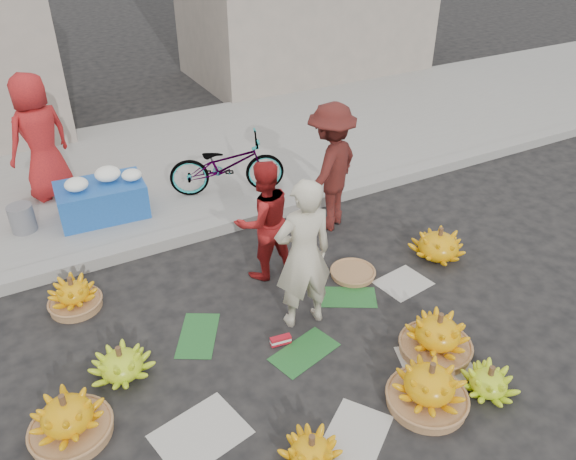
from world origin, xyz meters
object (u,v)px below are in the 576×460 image
flower_table (102,197)px  banana_bunch_0 (68,418)px  vendor_cream (303,255)px  banana_bunch_4 (437,336)px  bicycle (227,165)px

flower_table → banana_bunch_0: bearing=-104.2°
vendor_cream → banana_bunch_0: bearing=13.7°
banana_bunch_4 → vendor_cream: (-0.88, 0.99, 0.60)m
banana_bunch_0 → bicycle: (2.68, 3.00, 0.34)m
banana_bunch_4 → flower_table: size_ratio=0.60×
banana_bunch_0 → vendor_cream: vendor_cream is taller
banana_bunch_0 → bicycle: bearing=48.2°
flower_table → bicycle: bearing=-2.4°
banana_bunch_0 → flower_table: 3.35m
vendor_cream → flower_table: size_ratio=1.44×
flower_table → vendor_cream: bearing=-62.1°
vendor_cream → flower_table: (-1.28, 2.87, -0.42)m
vendor_cream → flower_table: 3.17m
flower_table → bicycle: 1.67m
vendor_cream → bicycle: (0.37, 2.69, -0.27)m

